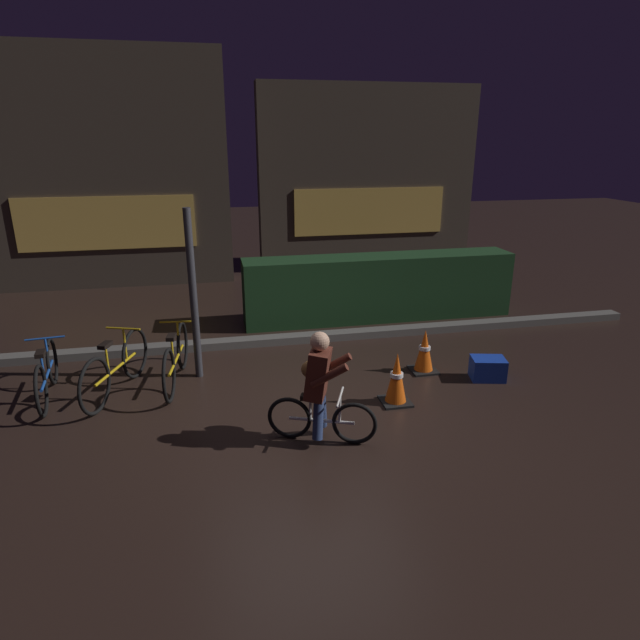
% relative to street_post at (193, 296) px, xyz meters
% --- Properties ---
extents(ground_plane, '(40.00, 40.00, 0.00)m').
position_rel_street_post_xyz_m(ground_plane, '(1.36, -1.20, -1.14)').
color(ground_plane, black).
extents(sidewalk_curb, '(12.00, 0.24, 0.12)m').
position_rel_street_post_xyz_m(sidewalk_curb, '(1.36, 1.00, -1.08)').
color(sidewalk_curb, '#56544F').
rests_on(sidewalk_curb, ground).
extents(hedge_row, '(4.80, 0.70, 1.14)m').
position_rel_street_post_xyz_m(hedge_row, '(3.16, 1.90, -0.57)').
color(hedge_row, '#19381C').
rests_on(hedge_row, ground).
extents(storefront_left, '(5.13, 0.54, 4.86)m').
position_rel_street_post_xyz_m(storefront_left, '(-1.80, 5.30, 1.28)').
color(storefront_left, '#42382D').
rests_on(storefront_left, ground).
extents(storefront_right, '(5.30, 0.54, 4.30)m').
position_rel_street_post_xyz_m(storefront_right, '(4.13, 6.00, 1.00)').
color(storefront_right, '#42382D').
rests_on(storefront_right, ground).
extents(street_post, '(0.10, 0.10, 2.28)m').
position_rel_street_post_xyz_m(street_post, '(0.00, 0.00, 0.00)').
color(street_post, '#2D2D33').
rests_on(street_post, ground).
extents(parked_bike_leftmost, '(0.46, 1.56, 0.72)m').
position_rel_street_post_xyz_m(parked_bike_leftmost, '(-1.83, -0.29, -0.81)').
color(parked_bike_leftmost, black).
rests_on(parked_bike_leftmost, ground).
extents(parked_bike_left_mid, '(0.63, 1.63, 0.79)m').
position_rel_street_post_xyz_m(parked_bike_left_mid, '(-1.00, -0.33, -0.78)').
color(parked_bike_left_mid, black).
rests_on(parked_bike_left_mid, ground).
extents(parked_bike_center_left, '(0.46, 1.69, 0.78)m').
position_rel_street_post_xyz_m(parked_bike_center_left, '(-0.28, -0.18, -0.79)').
color(parked_bike_center_left, black).
rests_on(parked_bike_center_left, ground).
extents(traffic_cone_near, '(0.36, 0.36, 0.66)m').
position_rel_street_post_xyz_m(traffic_cone_near, '(2.37, -1.30, -0.82)').
color(traffic_cone_near, black).
rests_on(traffic_cone_near, ground).
extents(traffic_cone_far, '(0.36, 0.36, 0.61)m').
position_rel_street_post_xyz_m(traffic_cone_far, '(3.07, -0.48, -0.85)').
color(traffic_cone_far, black).
rests_on(traffic_cone_far, ground).
extents(blue_crate, '(0.50, 0.42, 0.30)m').
position_rel_street_post_xyz_m(blue_crate, '(3.81, -0.90, -0.99)').
color(blue_crate, '#193DB7').
rests_on(blue_crate, ground).
extents(cyclist, '(1.12, 0.65, 1.25)m').
position_rel_street_post_xyz_m(cyclist, '(1.28, -1.94, -0.51)').
color(cyclist, black).
rests_on(cyclist, ground).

